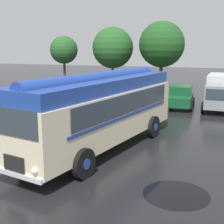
# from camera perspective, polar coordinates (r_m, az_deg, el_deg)

# --- Properties ---
(ground_plane) EXTENTS (120.00, 120.00, 0.00)m
(ground_plane) POSITION_cam_1_polar(r_m,az_deg,el_deg) (14.66, -2.50, -6.25)
(ground_plane) COLOR black
(vintage_bus) EXTENTS (4.44, 10.37, 3.49)m
(vintage_bus) POSITION_cam_1_polar(r_m,az_deg,el_deg) (13.87, -2.11, 0.80)
(vintage_bus) COLOR beige
(vintage_bus) RESTS_ON ground
(car_near_left) EXTENTS (2.42, 4.41, 1.66)m
(car_near_left) POSITION_cam_1_polar(r_m,az_deg,el_deg) (27.43, -4.33, 4.02)
(car_near_left) COLOR silver
(car_near_left) RESTS_ON ground
(car_mid_left) EXTENTS (2.41, 4.40, 1.66)m
(car_mid_left) POSITION_cam_1_polar(r_m,az_deg,el_deg) (25.76, 0.17, 3.55)
(car_mid_left) COLOR #144C28
(car_mid_left) RESTS_ON ground
(car_mid_right) EXTENTS (2.27, 4.35, 1.66)m
(car_mid_right) POSITION_cam_1_polar(r_m,az_deg,el_deg) (25.18, 6.91, 3.27)
(car_mid_right) COLOR #144C28
(car_mid_right) RESTS_ON ground
(car_far_right) EXTENTS (2.08, 4.26, 1.66)m
(car_far_right) POSITION_cam_1_polar(r_m,az_deg,el_deg) (24.31, 12.46, 2.78)
(car_far_right) COLOR #144C28
(car_far_right) RESTS_ON ground
(box_van) EXTENTS (2.46, 5.82, 2.50)m
(box_van) POSITION_cam_1_polar(r_m,az_deg,el_deg) (24.59, 19.33, 3.71)
(box_van) COLOR #B2B7BC
(box_van) RESTS_ON ground
(tree_far_left) EXTENTS (3.10, 3.10, 5.79)m
(tree_far_left) POSITION_cam_1_polar(r_m,az_deg,el_deg) (36.11, -8.72, 11.04)
(tree_far_left) COLOR #4C3823
(tree_far_left) RESTS_ON ground
(tree_left_of_centre) EXTENTS (4.38, 4.38, 6.66)m
(tree_left_of_centre) POSITION_cam_1_polar(r_m,az_deg,el_deg) (33.96, 0.36, 11.72)
(tree_left_of_centre) COLOR #4C3823
(tree_left_of_centre) RESTS_ON ground
(tree_centre) EXTENTS (4.58, 4.58, 7.10)m
(tree_centre) POSITION_cam_1_polar(r_m,az_deg,el_deg) (32.40, 9.10, 12.17)
(tree_centre) COLOR #4C3823
(tree_centre) RESTS_ON ground
(puddle_patch) EXTENTS (2.10, 2.10, 0.01)m
(puddle_patch) POSITION_cam_1_polar(r_m,az_deg,el_deg) (10.31, 11.62, -14.54)
(puddle_patch) COLOR black
(puddle_patch) RESTS_ON ground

